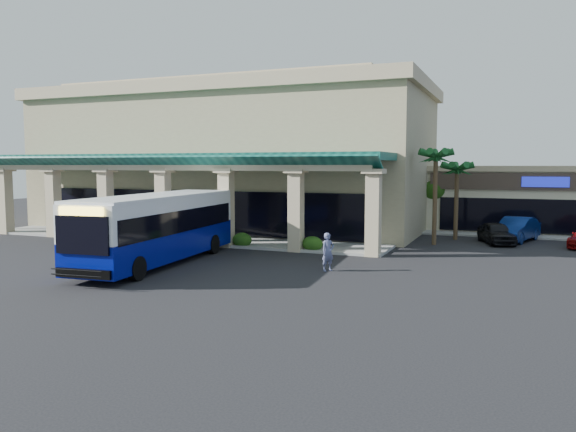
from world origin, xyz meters
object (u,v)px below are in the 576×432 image
at_px(pedestrian, 328,252).
at_px(car_silver, 496,233).
at_px(transit_bus, 159,229).
at_px(car_white, 516,229).

distance_m(pedestrian, car_silver, 14.56).
bearing_deg(pedestrian, transit_bus, 135.06).
xyz_separation_m(transit_bus, car_white, (16.75, 15.60, -0.95)).
bearing_deg(car_white, pedestrian, -101.36).
relative_size(transit_bus, car_white, 2.59).
bearing_deg(transit_bus, car_white, 38.16).
xyz_separation_m(pedestrian, car_silver, (7.05, 12.74, -0.21)).
bearing_deg(car_silver, transit_bus, -156.31).
bearing_deg(car_white, transit_bus, -118.58).
relative_size(transit_bus, pedestrian, 6.93).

